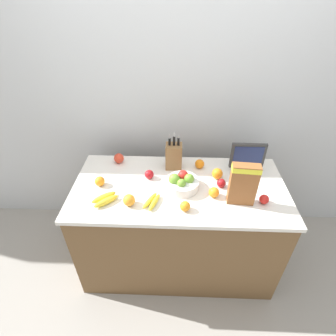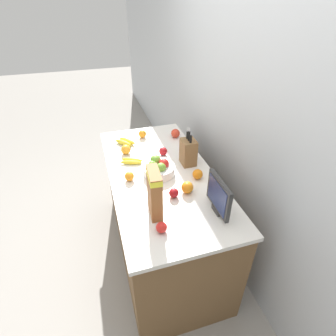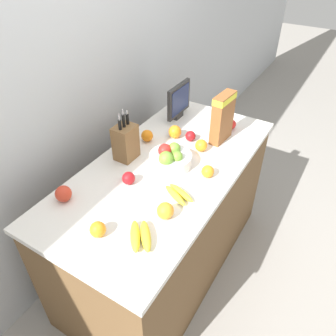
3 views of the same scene
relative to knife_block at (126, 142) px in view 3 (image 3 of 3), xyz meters
The scene contains 19 objects.
ground_plane 1.01m from the knife_block, 78.66° to the right, with size 14.00×14.00×0.00m, color gray.
wall_back 0.48m from the knife_block, 82.48° to the left, with size 9.00×0.06×2.60m.
counter 0.59m from the knife_block, 78.66° to the right, with size 1.56×0.76×0.87m.
knife_block is the anchor object (origin of this frame).
small_monitor 0.56m from the knife_block, ahead, with size 0.26×0.03×0.24m.
cereal_box 0.60m from the knife_block, 40.14° to the right, with size 0.18×0.08×0.30m.
fruit_bowl 0.27m from the knife_block, 75.64° to the right, with size 0.24×0.24×0.13m.
banana_bunch_left 0.45m from the knife_block, 107.84° to the right, with size 0.13×0.19×0.03m.
banana_bunch_right 0.62m from the knife_block, 137.50° to the right, with size 0.19×0.18×0.04m.
apple_by_knife_block 0.25m from the knife_block, 140.40° to the right, with size 0.07×0.07×0.07m, color #A31419.
apple_rightmost 0.73m from the knife_block, 32.28° to the right, with size 0.06×0.06×0.06m, color red.
apple_rear 0.45m from the knife_block, behind, with size 0.08×0.08×0.08m, color red.
apple_near_bananas 0.42m from the knife_block, 33.32° to the right, with size 0.06×0.06×0.06m, color #A31419.
orange_by_cereal 0.59m from the knife_block, 155.14° to the right, with size 0.07×0.07×0.07m, color orange.
orange_near_bowl 0.53m from the knife_block, 123.15° to the right, with size 0.08×0.08×0.08m, color orange.
orange_front_center 0.45m from the knife_block, 49.78° to the right, with size 0.07×0.07×0.07m, color orange.
orange_front_right 0.22m from the knife_block, ahead, with size 0.07×0.07×0.07m, color orange.
orange_front_left 0.36m from the knife_block, 21.31° to the right, with size 0.08×0.08×0.08m, color orange.
orange_mid_left 0.49m from the knife_block, 80.01° to the right, with size 0.07×0.07×0.07m, color orange.
Camera 3 is at (-1.24, -0.77, 1.99)m, focal length 35.00 mm.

